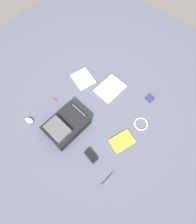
# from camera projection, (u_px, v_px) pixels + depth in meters

# --- Properties ---
(ground_plane) EXTENTS (3.73, 3.73, 0.00)m
(ground_plane) POSITION_uv_depth(u_px,v_px,m) (96.00, 113.00, 1.96)
(ground_plane) COLOR #4C5160
(backpack) EXTENTS (0.45, 0.34, 0.17)m
(backpack) POSITION_uv_depth(u_px,v_px,m) (65.00, 126.00, 1.83)
(backpack) COLOR black
(backpack) RESTS_ON ground_plane
(laptop) EXTENTS (0.34, 0.27, 0.03)m
(laptop) POSITION_uv_depth(u_px,v_px,m) (110.00, 89.00, 2.06)
(laptop) COLOR #929296
(laptop) RESTS_ON ground_plane
(book_red) EXTENTS (0.28, 0.31, 0.02)m
(book_red) POSITION_uv_depth(u_px,v_px,m) (83.00, 79.00, 2.12)
(book_red) COLOR silver
(book_red) RESTS_ON ground_plane
(book_blue) EXTENTS (0.27, 0.23, 0.02)m
(book_blue) POSITION_uv_depth(u_px,v_px,m) (122.00, 141.00, 1.82)
(book_blue) COLOR silver
(book_blue) RESTS_ON ground_plane
(computer_mouse) EXTENTS (0.08, 0.10, 0.04)m
(computer_mouse) POSITION_uv_depth(u_px,v_px,m) (29.00, 120.00, 1.90)
(computer_mouse) COLOR silver
(computer_mouse) RESTS_ON ground_plane
(cable_coil) EXTENTS (0.15, 0.15, 0.01)m
(cable_coil) POSITION_uv_depth(u_px,v_px,m) (141.00, 124.00, 1.90)
(cable_coil) COLOR silver
(cable_coil) RESTS_ON ground_plane
(power_brick) EXTENTS (0.09, 0.15, 0.03)m
(power_brick) POSITION_uv_depth(u_px,v_px,m) (91.00, 156.00, 1.76)
(power_brick) COLOR black
(power_brick) RESTS_ON ground_plane
(pen_black) EXTENTS (0.15, 0.02, 0.01)m
(pen_black) POSITION_uv_depth(u_px,v_px,m) (107.00, 178.00, 1.69)
(pen_black) COLOR black
(pen_black) RESTS_ON ground_plane
(earbud_pouch) EXTENTS (0.09, 0.09, 0.02)m
(earbud_pouch) POSITION_uv_depth(u_px,v_px,m) (150.00, 98.00, 2.02)
(earbud_pouch) COLOR navy
(earbud_pouch) RESTS_ON ground_plane
(usb_stick) EXTENTS (0.02, 0.06, 0.01)m
(usb_stick) POSITION_uv_depth(u_px,v_px,m) (55.00, 99.00, 2.02)
(usb_stick) COLOR #B21919
(usb_stick) RESTS_ON ground_plane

